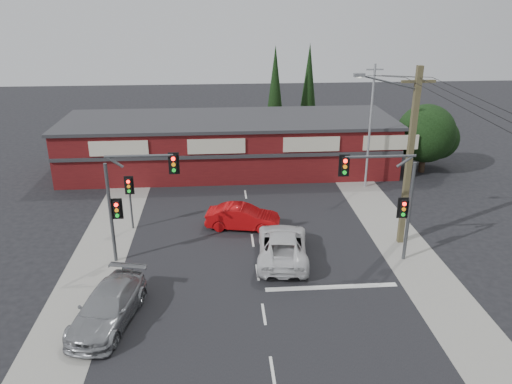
{
  "coord_description": "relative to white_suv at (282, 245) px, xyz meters",
  "views": [
    {
      "loc": [
        -1.77,
        -22.15,
        13.25
      ],
      "look_at": [
        0.14,
        3.0,
        3.35
      ],
      "focal_mm": 35.0,
      "sensor_mm": 36.0,
      "label": 1
    }
  ],
  "objects": [
    {
      "name": "power_lines",
      "position": [
        7.01,
        -4.07,
        8.25
      ],
      "size": [
        2.01,
        29.0,
        1.22
      ],
      "color": "black",
      "rests_on": "ground"
    },
    {
      "name": "ground",
      "position": [
        -1.46,
        -1.6,
        -0.79
      ],
      "size": [
        120.0,
        120.0,
        0.0
      ],
      "primitive_type": "plane",
      "color": "black",
      "rests_on": "ground"
    },
    {
      "name": "pedestal_signal",
      "position": [
        -8.66,
        4.41,
        1.62
      ],
      "size": [
        0.55,
        0.27,
        3.38
      ],
      "color": "#47494C",
      "rests_on": "ground"
    },
    {
      "name": "tree_cluster",
      "position": [
        13.23,
        13.84,
        2.11
      ],
      "size": [
        5.9,
        5.1,
        5.5
      ],
      "color": "#2D2116",
      "rests_on": "ground"
    },
    {
      "name": "traffic_mast_left",
      "position": [
        -7.89,
        0.4,
        3.14
      ],
      "size": [
        3.77,
        0.27,
        5.97
      ],
      "color": "#47494C",
      "rests_on": "ground"
    },
    {
      "name": "conifer_far",
      "position": [
        5.54,
        24.4,
        4.69
      ],
      "size": [
        1.8,
        1.8,
        9.25
      ],
      "color": "#2D2116",
      "rests_on": "ground"
    },
    {
      "name": "shop_building",
      "position": [
        -2.46,
        15.39,
        1.35
      ],
      "size": [
        27.3,
        8.4,
        4.22
      ],
      "color": "#4E0F12",
      "rests_on": "ground"
    },
    {
      "name": "conifer_near",
      "position": [
        2.04,
        22.4,
        4.69
      ],
      "size": [
        1.8,
        1.8,
        9.25
      ],
      "color": "#2D2116",
      "rests_on": "ground"
    },
    {
      "name": "verge_right",
      "position": [
        7.04,
        3.4,
        -0.78
      ],
      "size": [
        3.0,
        70.0,
        0.02
      ],
      "primitive_type": "cube",
      "color": "gray",
      "rests_on": "ground"
    },
    {
      "name": "verge_left",
      "position": [
        -9.96,
        3.4,
        -0.78
      ],
      "size": [
        3.0,
        70.0,
        0.02
      ],
      "primitive_type": "cube",
      "color": "gray",
      "rests_on": "ground"
    },
    {
      "name": "lane_dashes",
      "position": [
        -1.46,
        0.39,
        -0.77
      ],
      "size": [
        0.12,
        41.57,
        0.01
      ],
      "color": "silver",
      "rests_on": "ground"
    },
    {
      "name": "steel_pole",
      "position": [
        7.54,
        10.4,
        3.92
      ],
      "size": [
        1.2,
        0.16,
        9.0
      ],
      "color": "gray",
      "rests_on": "ground"
    },
    {
      "name": "white_suv",
      "position": [
        0.0,
        0.0,
        0.0
      ],
      "size": [
        3.22,
        5.91,
        1.57
      ],
      "primitive_type": "imported",
      "rotation": [
        0.0,
        0.0,
        3.03
      ],
      "color": "silver",
      "rests_on": "ground"
    },
    {
      "name": "road_strip",
      "position": [
        -1.46,
        3.4,
        -0.78
      ],
      "size": [
        14.0,
        70.0,
        0.01
      ],
      "primitive_type": "cube",
      "color": "black",
      "rests_on": "ground"
    },
    {
      "name": "stop_line",
      "position": [
        2.04,
        -3.1,
        -0.77
      ],
      "size": [
        6.5,
        0.35,
        0.01
      ],
      "primitive_type": "cube",
      "color": "silver",
      "rests_on": "ground"
    },
    {
      "name": "silver_suv",
      "position": [
        -8.24,
        -5.09,
        -0.02
      ],
      "size": [
        3.2,
        5.6,
        1.53
      ],
      "primitive_type": "imported",
      "rotation": [
        0.0,
        0.0,
        -0.21
      ],
      "color": "#989B9D",
      "rests_on": "ground"
    },
    {
      "name": "red_sedan",
      "position": [
        -1.94,
        3.92,
        -0.05
      ],
      "size": [
        4.67,
        2.39,
        1.47
      ],
      "primitive_type": "imported",
      "rotation": [
        0.0,
        0.0,
        1.37
      ],
      "color": "#B40B0D",
      "rests_on": "ground"
    },
    {
      "name": "utility_pole",
      "position": [
        6.9,
        1.39,
        4.61
      ],
      "size": [
        4.38,
        0.59,
        10.0
      ],
      "color": "brown",
      "rests_on": "ground"
    },
    {
      "name": "traffic_mast_right",
      "position": [
        5.4,
        -0.6,
        3.16
      ],
      "size": [
        3.96,
        0.27,
        5.97
      ],
      "color": "#47494C",
      "rests_on": "ground"
    }
  ]
}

